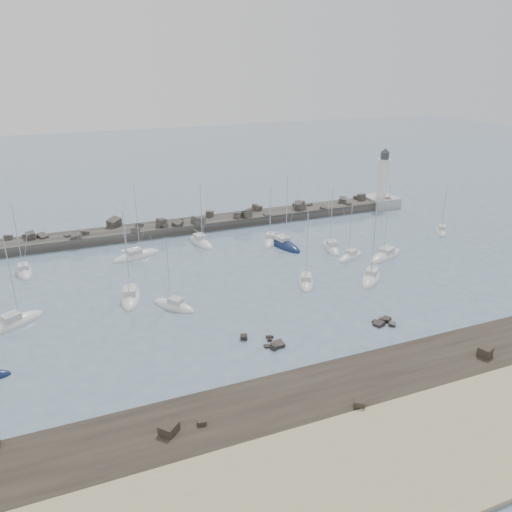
# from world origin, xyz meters

# --- Properties ---
(ground) EXTENTS (400.00, 400.00, 0.00)m
(ground) POSITION_xyz_m (0.00, 0.00, 0.00)
(ground) COLOR slate
(ground) RESTS_ON ground
(sand_strip) EXTENTS (140.00, 14.00, 1.00)m
(sand_strip) POSITION_xyz_m (0.00, -32.00, 0.00)
(sand_strip) COLOR tan
(sand_strip) RESTS_ON ground
(rock_shelf) EXTENTS (140.00, 12.56, 1.85)m
(rock_shelf) POSITION_xyz_m (-0.12, -21.98, 0.01)
(rock_shelf) COLOR black
(rock_shelf) RESTS_ON ground
(rock_cluster_near) EXTENTS (4.78, 4.62, 1.28)m
(rock_cluster_near) POSITION_xyz_m (-3.01, -9.63, 0.09)
(rock_cluster_near) COLOR black
(rock_cluster_near) RESTS_ON ground
(rock_cluster_far) EXTENTS (3.16, 2.82, 1.13)m
(rock_cluster_far) POSITION_xyz_m (13.30, -10.51, 0.13)
(rock_cluster_far) COLOR black
(rock_cluster_far) RESTS_ON ground
(breakwater) EXTENTS (115.00, 7.98, 5.23)m
(breakwater) POSITION_xyz_m (-7.51, 37.98, 0.32)
(breakwater) COLOR #312E2B
(breakwater) RESTS_ON ground
(lighthouse) EXTENTS (7.00, 7.00, 14.60)m
(lighthouse) POSITION_xyz_m (47.00, 38.00, 3.09)
(lighthouse) COLOR #A0A09B
(lighthouse) RESTS_ON ground
(sailboat_0) EXTENTS (8.28, 6.65, 13.16)m
(sailboat_0) POSITION_xyz_m (-32.94, 7.97, 0.15)
(sailboat_0) COLOR silver
(sailboat_0) RESTS_ON ground
(sailboat_1) EXTENTS (3.32, 8.04, 12.44)m
(sailboat_1) POSITION_xyz_m (-32.26, 26.72, 0.14)
(sailboat_1) COLOR silver
(sailboat_1) RESTS_ON ground
(sailboat_3) EXTENTS (4.59, 9.51, 14.52)m
(sailboat_3) POSITION_xyz_m (-17.18, 10.23, 0.15)
(sailboat_3) COLOR silver
(sailboat_3) RESTS_ON ground
(sailboat_4) EXTENTS (9.49, 5.41, 14.21)m
(sailboat_4) POSITION_xyz_m (-13.55, 26.61, 0.13)
(sailboat_4) COLOR silver
(sailboat_4) RESTS_ON ground
(sailboat_5) EXTENTS (6.23, 7.07, 11.57)m
(sailboat_5) POSITION_xyz_m (-11.85, 4.81, 0.14)
(sailboat_5) COLOR silver
(sailboat_5) RESTS_ON ground
(sailboat_6) EXTENTS (6.13, 7.76, 12.35)m
(sailboat_6) POSITION_xyz_m (12.04, 24.57, 0.15)
(sailboat_6) COLOR silver
(sailboat_6) RESTS_ON ground
(sailboat_7) EXTENTS (5.55, 8.00, 12.28)m
(sailboat_7) POSITION_xyz_m (9.77, 5.24, 0.13)
(sailboat_7) COLOR silver
(sailboat_7) RESTS_ON ground
(sailboat_8) EXTENTS (4.84, 10.02, 15.19)m
(sailboat_8) POSITION_xyz_m (13.50, 21.74, 0.15)
(sailboat_8) COLOR #101E45
(sailboat_8) RESTS_ON ground
(sailboat_9) EXTENTS (7.00, 4.73, 10.82)m
(sailboat_9) POSITION_xyz_m (22.05, 11.65, 0.13)
(sailboat_9) COLOR silver
(sailboat_9) RESTS_ON ground
(sailboat_10) EXTENTS (4.10, 8.17, 12.59)m
(sailboat_10) POSITION_xyz_m (21.07, 16.94, 0.15)
(sailboat_10) COLOR silver
(sailboat_10) RESTS_ON ground
(sailboat_11) EXTENTS (9.56, 6.25, 14.44)m
(sailboat_11) POSITION_xyz_m (28.16, 9.62, 0.14)
(sailboat_11) COLOR silver
(sailboat_11) RESTS_ON ground
(sailboat_12) EXTENTS (5.56, 6.52, 10.72)m
(sailboat_12) POSITION_xyz_m (47.06, 16.71, 0.15)
(sailboat_12) COLOR silver
(sailboat_12) RESTS_ON ground
(sailboat_13) EXTENTS (4.27, 8.74, 13.45)m
(sailboat_13) POSITION_xyz_m (-0.85, 28.81, 0.16)
(sailboat_13) COLOR silver
(sailboat_13) RESTS_ON ground
(sailboat_14) EXTENTS (7.68, 7.61, 13.14)m
(sailboat_14) POSITION_xyz_m (20.15, 2.33, 0.14)
(sailboat_14) COLOR silver
(sailboat_14) RESTS_ON ground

